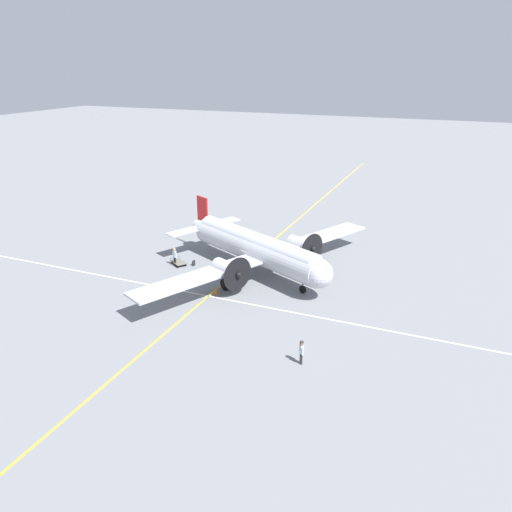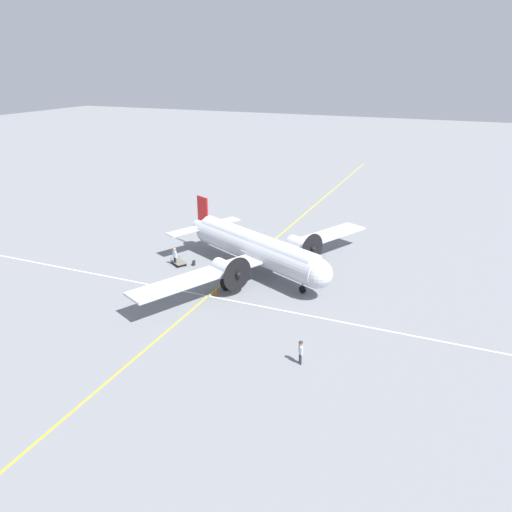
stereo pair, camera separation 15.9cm
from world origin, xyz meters
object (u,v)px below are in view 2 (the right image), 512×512
(crew_foreground, at_px, (301,350))
(airliner_main, at_px, (259,249))
(suitcase_near_door, at_px, (194,263))
(baggage_cart, at_px, (179,262))
(passenger_boarding, at_px, (175,255))
(traffic_cone, at_px, (216,291))

(crew_foreground, bearing_deg, airliner_main, -3.99)
(airliner_main, distance_m, suitcase_near_door, 7.26)
(baggage_cart, bearing_deg, passenger_boarding, -92.57)
(crew_foreground, relative_size, traffic_cone, 3.27)
(suitcase_near_door, height_order, traffic_cone, suitcase_near_door)
(baggage_cart, bearing_deg, traffic_cone, -1.71)
(crew_foreground, relative_size, baggage_cart, 0.83)
(suitcase_near_door, bearing_deg, traffic_cone, 45.73)
(traffic_cone, bearing_deg, crew_foreground, 53.86)
(airliner_main, height_order, baggage_cart, airliner_main)
(baggage_cart, distance_m, traffic_cone, 7.98)
(airliner_main, xyz_separation_m, suitcase_near_door, (0.64, -6.85, -2.30))
(crew_foreground, bearing_deg, passenger_boarding, 18.46)
(passenger_boarding, xyz_separation_m, suitcase_near_door, (-0.73, 1.72, -0.89))
(airliner_main, distance_m, baggage_cart, 8.72)
(passenger_boarding, xyz_separation_m, traffic_cone, (4.22, 6.80, -0.91))
(passenger_boarding, distance_m, baggage_cart, 0.96)
(passenger_boarding, relative_size, traffic_cone, 3.58)
(airliner_main, xyz_separation_m, traffic_cone, (5.59, -1.78, -2.31))
(crew_foreground, distance_m, traffic_cone, 12.82)
(crew_foreground, distance_m, passenger_boarding, 20.78)
(crew_foreground, bearing_deg, traffic_cone, 16.79)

